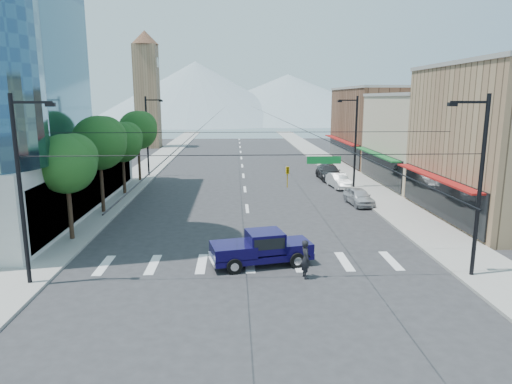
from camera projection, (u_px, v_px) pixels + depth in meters
ground at (255, 273)px, 23.28m from camera, size 160.00×160.00×0.00m
sidewalk_left at (154, 164)px, 61.86m from camera, size 4.00×120.00×0.15m
sidewalk_right at (329, 163)px, 62.94m from camera, size 4.00×120.00×0.15m
shop_mid at (439, 141)px, 46.76m from camera, size 12.00×14.00×9.00m
shop_far at (388, 127)px, 62.32m from camera, size 12.00×18.00×10.00m
clock_tower at (147, 88)px, 81.05m from camera, size 4.80×4.80×20.40m
mountain_left at (196, 92)px, 167.15m from camera, size 80.00×80.00×22.00m
mountain_right at (288, 98)px, 178.93m from camera, size 90.00×90.00×18.00m
tree_near at (69, 162)px, 27.74m from camera, size 3.65×3.64×6.71m
tree_midnear at (101, 141)px, 34.46m from camera, size 4.09×4.09×7.52m
tree_midfar at (124, 141)px, 41.43m from camera, size 3.65×3.64×6.71m
tree_far at (139, 129)px, 48.16m from camera, size 4.09×4.09×7.52m
signal_rig at (260, 188)px, 21.37m from camera, size 21.80×0.20×9.00m
lamp_pole_nw at (148, 133)px, 51.15m from camera, size 2.00×0.25×9.00m
lamp_pole_ne at (354, 139)px, 44.29m from camera, size 2.00×0.25×9.00m
pickup_truck at (261, 248)px, 24.33m from camera, size 5.71×3.03×1.84m
pedestrian at (306, 259)px, 22.53m from camera, size 0.56×0.77×1.95m
parked_car_near at (359, 197)px, 38.17m from camera, size 2.08×4.28×1.41m
parked_car_mid at (339, 181)px, 45.56m from camera, size 1.92×4.40×1.41m
parked_car_far at (329, 172)px, 50.21m from camera, size 2.37×5.60×1.61m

